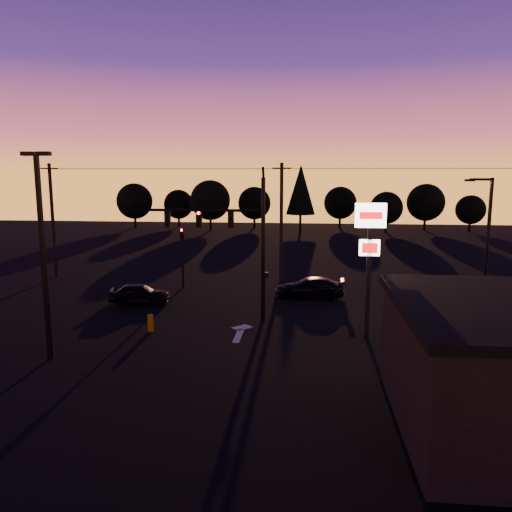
{
  "coord_description": "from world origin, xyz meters",
  "views": [
    {
      "loc": [
        3.86,
        -23.33,
        8.24
      ],
      "look_at": [
        1.0,
        5.0,
        3.5
      ],
      "focal_mm": 35.0,
      "sensor_mm": 36.0,
      "label": 1
    }
  ],
  "objects": [
    {
      "name": "parking_lot_light",
      "position": [
        -7.5,
        -3.0,
        5.27
      ],
      "size": [
        1.25,
        0.3,
        9.14
      ],
      "color": "black",
      "rests_on": "ground"
    },
    {
      "name": "bollard",
      "position": [
        -4.21,
        1.28,
        0.45
      ],
      "size": [
        0.3,
        0.3,
        0.89
      ],
      "primitive_type": "cylinder",
      "color": "#CA7D00",
      "rests_on": "ground"
    },
    {
      "name": "car_left",
      "position": [
        -6.67,
        6.79,
        0.65
      ],
      "size": [
        3.93,
        1.92,
        1.29
      ],
      "primitive_type": "imported",
      "rotation": [
        0.0,
        0.0,
        1.68
      ],
      "color": "black",
      "rests_on": "ground"
    },
    {
      "name": "pylon_sign",
      "position": [
        7.0,
        1.5,
        4.91
      ],
      "size": [
        1.5,
        0.28,
        6.8
      ],
      "color": "black",
      "rests_on": "ground"
    },
    {
      "name": "tree_2",
      "position": [
        -10.0,
        48.0,
        4.37
      ],
      "size": [
        5.77,
        5.78,
        7.26
      ],
      "color": "black",
      "rests_on": "ground"
    },
    {
      "name": "ground",
      "position": [
        0.0,
        0.0,
        0.0
      ],
      "size": [
        120.0,
        120.0,
        0.0
      ],
      "primitive_type": "plane",
      "color": "black",
      "rests_on": "ground"
    },
    {
      "name": "tree_8",
      "position": [
        27.0,
        50.0,
        3.12
      ],
      "size": [
        4.12,
        4.12,
        5.19
      ],
      "color": "black",
      "rests_on": "ground"
    },
    {
      "name": "tree_5",
      "position": [
        9.0,
        54.0,
        3.75
      ],
      "size": [
        4.95,
        4.95,
        6.22
      ],
      "color": "black",
      "rests_on": "ground"
    },
    {
      "name": "streetlight",
      "position": [
        13.91,
        5.5,
        4.42
      ],
      "size": [
        1.55,
        0.35,
        8.0
      ],
      "color": "black",
      "rests_on": "ground"
    },
    {
      "name": "tree_1",
      "position": [
        -16.0,
        53.0,
        3.43
      ],
      "size": [
        4.54,
        4.54,
        5.71
      ],
      "color": "black",
      "rests_on": "ground"
    },
    {
      "name": "tree_3",
      "position": [
        -4.0,
        52.0,
        3.75
      ],
      "size": [
        4.95,
        4.95,
        6.22
      ],
      "color": "black",
      "rests_on": "ground"
    },
    {
      "name": "utility_pole_0",
      "position": [
        -16.0,
        14.0,
        4.59
      ],
      "size": [
        1.4,
        0.26,
        9.0
      ],
      "color": "black",
      "rests_on": "ground"
    },
    {
      "name": "tree_7",
      "position": [
        21.0,
        51.0,
        4.06
      ],
      "size": [
        5.36,
        5.36,
        6.74
      ],
      "color": "black",
      "rests_on": "ground"
    },
    {
      "name": "suv_parked",
      "position": [
        10.61,
        -3.28,
        0.68
      ],
      "size": [
        3.19,
        5.23,
        1.36
      ],
      "primitive_type": "imported",
      "rotation": [
        0.0,
        0.0,
        -0.2
      ],
      "color": "black",
      "rests_on": "ground"
    },
    {
      "name": "lane_arrow",
      "position": [
        0.5,
        1.67,
        0.01
      ],
      "size": [
        1.2,
        3.1,
        0.01
      ],
      "color": "beige",
      "rests_on": "ground"
    },
    {
      "name": "secondary_signal",
      "position": [
        -5.0,
        11.49,
        2.86
      ],
      "size": [
        0.3,
        0.31,
        4.35
      ],
      "color": "black",
      "rests_on": "ground"
    },
    {
      "name": "traffic_signal_mast",
      "position": [
        -0.1,
        3.99,
        4.94
      ],
      "size": [
        6.79,
        0.52,
        8.58
      ],
      "color": "black",
      "rests_on": "ground"
    },
    {
      "name": "power_wires",
      "position": [
        2.0,
        14.0,
        8.57
      ],
      "size": [
        36.0,
        1.22,
        0.07
      ],
      "color": "black",
      "rests_on": "ground"
    },
    {
      "name": "car_right",
      "position": [
        4.16,
        9.41,
        0.67
      ],
      "size": [
        4.7,
        2.03,
        1.35
      ],
      "primitive_type": "imported",
      "rotation": [
        0.0,
        0.0,
        -1.6
      ],
      "color": "black",
      "rests_on": "ground"
    },
    {
      "name": "utility_pole_1",
      "position": [
        2.0,
        14.0,
        4.59
      ],
      "size": [
        1.4,
        0.26,
        9.0
      ],
      "color": "black",
      "rests_on": "ground"
    },
    {
      "name": "tree_4",
      "position": [
        3.0,
        49.0,
        5.93
      ],
      "size": [
        4.18,
        4.18,
        9.5
      ],
      "color": "black",
      "rests_on": "ground"
    },
    {
      "name": "tree_0",
      "position": [
        -22.0,
        50.0,
        4.06
      ],
      "size": [
        5.36,
        5.36,
        6.74
      ],
      "color": "black",
      "rests_on": "ground"
    },
    {
      "name": "tree_6",
      "position": [
        15.0,
        48.0,
        3.43
      ],
      "size": [
        4.54,
        4.54,
        5.71
      ],
      "color": "black",
      "rests_on": "ground"
    }
  ]
}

